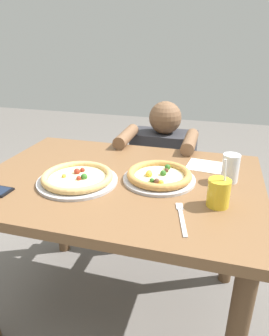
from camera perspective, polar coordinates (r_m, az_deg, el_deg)
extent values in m
plane|color=#66605B|center=(1.76, -2.35, -24.52)|extent=(8.00, 8.00, 0.00)
cube|color=brown|center=(1.31, -2.88, -2.68)|extent=(1.19, 0.86, 0.04)
cylinder|color=brown|center=(1.96, -13.93, -6.30)|extent=(0.07, 0.07, 0.71)
cylinder|color=brown|center=(1.75, 17.81, -10.76)|extent=(0.07, 0.07, 0.71)
cylinder|color=#B7B7BC|center=(1.28, -10.64, -2.39)|extent=(0.33, 0.33, 0.01)
cylinder|color=beige|center=(1.28, -10.67, -1.95)|extent=(0.24, 0.24, 0.01)
torus|color=tan|center=(1.28, -10.70, -1.59)|extent=(0.30, 0.30, 0.03)
sphere|color=maroon|center=(1.26, -10.44, -1.91)|extent=(0.02, 0.02, 0.02)
sphere|color=#2D6623|center=(1.26, -9.46, -1.61)|extent=(0.03, 0.03, 0.03)
sphere|color=maroon|center=(1.31, -10.75, -0.64)|extent=(0.03, 0.03, 0.03)
sphere|color=maroon|center=(1.33, -9.76, -0.36)|extent=(0.02, 0.02, 0.02)
sphere|color=gold|center=(1.29, -13.10, -1.46)|extent=(0.02, 0.02, 0.02)
cylinder|color=#B7B7BC|center=(1.28, 4.64, -2.08)|extent=(0.30, 0.30, 0.01)
cylinder|color=beige|center=(1.28, 4.66, -1.64)|extent=(0.21, 0.21, 0.01)
torus|color=#C68C47|center=(1.27, 4.67, -1.21)|extent=(0.27, 0.27, 0.03)
sphere|color=#2D6623|center=(1.28, 5.41, -0.99)|extent=(0.03, 0.03, 0.03)
sphere|color=gold|center=(1.20, 5.02, -2.73)|extent=(0.02, 0.02, 0.02)
sphere|color=#2D6623|center=(1.22, 3.28, -2.34)|extent=(0.02, 0.02, 0.02)
sphere|color=#2D6623|center=(1.34, 6.23, 0.15)|extent=(0.03, 0.03, 0.03)
sphere|color=brown|center=(1.31, 6.02, -0.46)|extent=(0.02, 0.02, 0.02)
sphere|color=gold|center=(1.27, 2.73, -1.17)|extent=(0.03, 0.03, 0.03)
sphere|color=maroon|center=(1.28, 2.75, -0.98)|extent=(0.02, 0.02, 0.02)
sphere|color=brown|center=(1.21, 4.21, -2.52)|extent=(0.02, 0.02, 0.02)
cylinder|color=gold|center=(1.11, 15.54, -4.54)|extent=(0.08, 0.08, 0.10)
cylinder|color=white|center=(1.08, 16.64, -0.71)|extent=(0.02, 0.01, 0.09)
cylinder|color=silver|center=(1.31, 17.60, -0.02)|extent=(0.07, 0.07, 0.12)
cube|color=white|center=(1.29, 18.25, 1.01)|extent=(0.03, 0.03, 0.03)
cube|color=white|center=(1.29, 17.74, 1.00)|extent=(0.04, 0.04, 0.03)
cube|color=white|center=(1.29, 18.36, 1.14)|extent=(0.03, 0.03, 0.02)
cube|color=white|center=(1.46, 13.09, 0.40)|extent=(0.18, 0.16, 0.00)
cube|color=silver|center=(1.02, 9.03, -10.05)|extent=(0.05, 0.16, 0.00)
cube|color=silver|center=(1.10, 8.45, -7.17)|extent=(0.03, 0.05, 0.00)
cylinder|color=#333847|center=(2.14, 5.12, -7.05)|extent=(0.32, 0.32, 0.45)
cube|color=#2D2D33|center=(1.97, 5.51, 2.42)|extent=(0.40, 0.22, 0.30)
sphere|color=brown|center=(1.90, 5.80, 9.39)|extent=(0.20, 0.20, 0.20)
cylinder|color=brown|center=(1.74, -1.55, 6.01)|extent=(0.07, 0.28, 0.07)
cylinder|color=brown|center=(1.67, 10.39, 4.91)|extent=(0.07, 0.28, 0.07)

